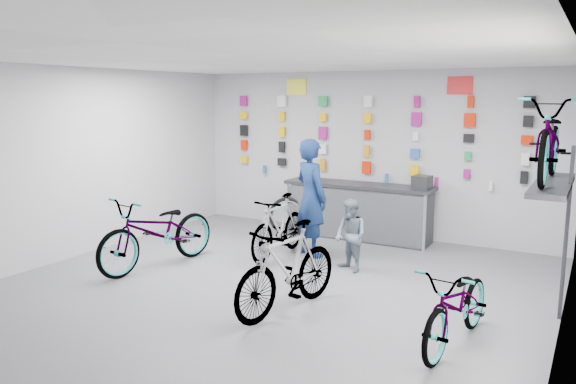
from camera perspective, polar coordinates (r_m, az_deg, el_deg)
The scene contains 19 objects.
floor at distance 7.29m, azimuth -3.78°, elevation -10.68°, with size 8.00×8.00×0.00m, color #505055.
ceiling at distance 6.86m, azimuth -4.06°, elevation 13.55°, with size 8.00×8.00×0.00m, color white.
wall_back at distance 10.47m, azimuth 8.16°, elevation 3.89°, with size 7.00×7.00×0.00m, color #BDBCBF.
wall_left at distance 9.29m, azimuth -22.33°, elevation 2.55°, with size 8.00×8.00×0.00m, color #BDBCBF.
wall_right at distance 5.82m, azimuth 26.35°, elevation -1.57°, with size 8.00×8.00×0.00m, color #BDBCBF.
counter at distance 10.20m, azimuth 7.09°, elevation -2.00°, with size 2.70×0.66×1.00m.
merch_wall at distance 10.39m, azimuth 7.81°, elevation 5.68°, with size 5.57×0.08×1.56m.
wall_bracket at distance 7.02m, azimuth 25.48°, elevation -0.04°, with size 0.39×1.90×2.00m.
sign_left at distance 11.03m, azimuth 0.87°, elevation 10.62°, with size 0.42×0.02×0.30m, color #FFFC39.
sign_right at distance 9.94m, azimuth 17.06°, elevation 10.32°, with size 0.42×0.02×0.30m, color red.
bike_left at distance 8.60m, azimuth -13.06°, elevation -3.92°, with size 0.73×2.10×1.10m, color gray.
bike_center at distance 6.68m, azimuth -0.05°, elevation -7.74°, with size 0.50×1.78×1.07m, color gray.
bike_right at distance 6.06m, azimuth 16.89°, elevation -10.95°, with size 0.58×1.68×0.88m, color gray.
bike_service at distance 8.96m, azimuth -0.95°, elevation -3.49°, with size 0.47×1.65×0.99m, color gray.
bike_wall at distance 6.96m, azimuth 25.19°, elevation 4.80°, with size 0.63×1.80×0.95m, color gray.
clerk at distance 8.96m, azimuth 2.35°, elevation -0.58°, with size 0.69×0.45×1.89m, color #10234E.
customer at distance 8.25m, azimuth 6.36°, elevation -4.42°, with size 0.52×0.41×1.07m, color slate.
spare_wheel at distance 10.43m, azimuth -0.05°, elevation -2.44°, with size 0.72×0.41×0.71m.
register at distance 9.73m, azimuth 13.47°, elevation 0.98°, with size 0.28×0.30×0.22m, color black.
Camera 1 is at (3.75, -5.72, 2.53)m, focal length 35.00 mm.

